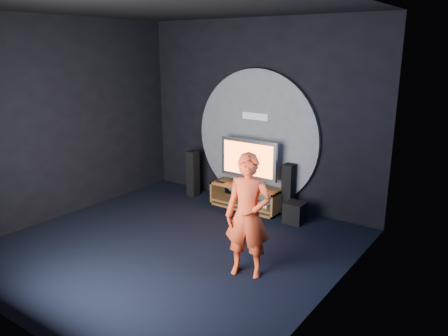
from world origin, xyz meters
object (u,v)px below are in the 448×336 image
at_px(tower_speaker_right, 288,189).
at_px(subwoofer, 295,212).
at_px(tv, 249,160).
at_px(tower_speaker_left, 193,173).
at_px(media_console, 246,198).
at_px(player, 248,216).

bearing_deg(tower_speaker_right, subwoofer, -45.94).
bearing_deg(tv, subwoofer, -8.85).
relative_size(tv, tower_speaker_left, 1.27).
height_order(media_console, tower_speaker_right, tower_speaker_right).
height_order(tv, tower_speaker_left, tv).
bearing_deg(tv, media_console, -83.96).
bearing_deg(player, tv, 103.49).
distance_m(media_console, subwoofer, 1.08).
xyz_separation_m(tower_speaker_right, subwoofer, (0.30, -0.31, -0.29)).
xyz_separation_m(tv, tower_speaker_left, (-1.30, -0.07, -0.46)).
bearing_deg(tv, player, -57.80).
height_order(media_console, subwoofer, media_console).
bearing_deg(tv, tower_speaker_right, 10.30).
height_order(subwoofer, player, player).
xyz_separation_m(tv, player, (1.37, -2.18, -0.09)).
relative_size(tower_speaker_left, player, 0.56).
height_order(media_console, tv, tv).
height_order(tower_speaker_left, subwoofer, tower_speaker_left).
xyz_separation_m(tv, tower_speaker_right, (0.78, 0.14, -0.46)).
relative_size(tv, player, 0.71).
xyz_separation_m(tower_speaker_left, player, (2.67, -2.11, 0.37)).
bearing_deg(subwoofer, tower_speaker_right, 134.06).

